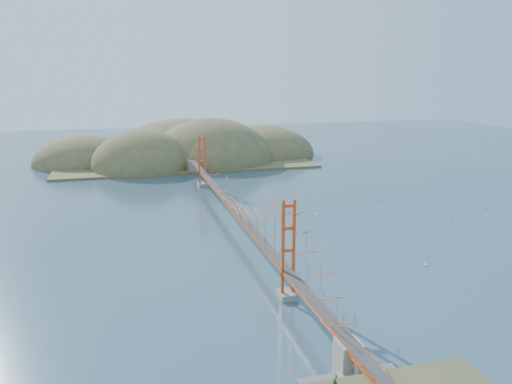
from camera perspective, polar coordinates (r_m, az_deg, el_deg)
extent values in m
plane|color=#2C4558|center=(86.06, -2.87, -3.62)|extent=(320.00, 320.00, 0.00)
cube|color=gray|center=(58.88, 3.59, -11.62)|extent=(2.00, 2.40, 0.70)
cube|color=gray|center=(114.49, -6.12, 0.84)|extent=(2.00, 2.40, 0.70)
cube|color=#AD3B13|center=(85.14, -2.90, -1.49)|extent=(1.40, 92.00, 0.16)
cube|color=#AD3B13|center=(85.19, -2.90, -1.62)|extent=(1.33, 92.00, 0.24)
cube|color=#38383A|center=(85.12, -2.90, -1.43)|extent=(1.19, 92.00, 0.03)
cube|color=gray|center=(45.26, 10.50, -18.30)|extent=(2.00, 2.20, 3.30)
cube|color=gray|center=(129.74, -7.29, 2.90)|extent=(2.20, 2.60, 3.30)
cube|color=#AD3B13|center=(39.96, 14.56, -20.45)|extent=(1.40, 12.00, 0.16)
cube|color=gray|center=(43.86, 11.68, -19.77)|extent=(0.50, 0.70, 2.95)
cube|color=brown|center=(44.64, 11.99, -20.46)|extent=(3.70, 2.30, 0.75)
cube|color=gray|center=(44.40, 12.02, -20.00)|extent=(3.70, 2.30, 0.10)
cylinder|color=white|center=(44.16, 12.05, -19.51)|extent=(0.03, 0.03, 1.00)
cube|color=#786245|center=(147.56, -8.27, 3.60)|extent=(70.00, 40.00, 0.60)
ellipsoid|color=#786245|center=(138.80, -12.77, 2.67)|extent=(28.00, 28.00, 21.00)
ellipsoid|color=#786245|center=(146.82, -5.06, 3.54)|extent=(36.00, 36.00, 25.00)
ellipsoid|color=#786245|center=(158.56, 0.84, 4.33)|extent=(32.00, 32.00, 18.00)
ellipsoid|color=#786245|center=(150.87, -19.08, 3.12)|extent=(28.00, 28.00, 16.00)
ellipsoid|color=#786245|center=(161.55, -8.19, 4.37)|extent=(44.00, 44.00, 22.00)
cube|color=white|center=(112.10, 2.90, 0.48)|extent=(0.52, 0.62, 0.11)
cylinder|color=white|center=(112.03, 2.90, 0.65)|extent=(0.02, 0.02, 0.67)
cube|color=white|center=(121.43, 17.58, 0.87)|extent=(0.44, 0.58, 0.10)
cylinder|color=white|center=(121.37, 17.59, 1.02)|extent=(0.02, 0.02, 0.62)
cube|color=white|center=(101.50, 9.09, -1.07)|extent=(0.50, 0.34, 0.09)
cylinder|color=white|center=(101.43, 9.10, -0.93)|extent=(0.01, 0.01, 0.52)
cube|color=white|center=(123.95, 10.24, 1.54)|extent=(0.51, 0.37, 0.09)
cylinder|color=white|center=(123.90, 10.25, 1.66)|extent=(0.01, 0.01, 0.53)
cube|color=white|center=(92.40, 21.11, -3.28)|extent=(0.60, 0.53, 0.11)
cylinder|color=white|center=(92.31, 21.13, -3.09)|extent=(0.02, 0.02, 0.66)
cube|color=white|center=(99.85, 17.20, -1.76)|extent=(0.18, 0.50, 0.09)
cylinder|color=white|center=(99.78, 17.21, -1.61)|extent=(0.01, 0.01, 0.54)
cube|color=white|center=(131.29, 4.60, 2.38)|extent=(0.33, 0.49, 0.09)
cylinder|color=white|center=(131.24, 4.60, 2.49)|extent=(0.01, 0.01, 0.51)
cube|color=white|center=(119.28, 16.99, 0.69)|extent=(0.59, 0.39, 0.10)
cylinder|color=white|center=(119.21, 17.00, 0.84)|extent=(0.02, 0.02, 0.61)
cube|color=white|center=(99.20, 24.81, -2.52)|extent=(0.51, 0.39, 0.09)
cylinder|color=white|center=(99.13, 24.83, -2.37)|extent=(0.01, 0.01, 0.54)
cube|color=white|center=(83.45, 13.47, -4.50)|extent=(0.50, 0.39, 0.09)
cylinder|color=white|center=(83.37, 13.48, -4.33)|extent=(0.01, 0.01, 0.53)
cube|color=white|center=(91.76, 6.88, -2.56)|extent=(0.27, 0.63, 0.11)
cylinder|color=white|center=(91.67, 6.89, -2.36)|extent=(0.02, 0.02, 0.66)
cube|color=white|center=(105.43, 20.10, -1.19)|extent=(0.40, 0.56, 0.10)
cylinder|color=white|center=(105.36, 20.11, -1.04)|extent=(0.02, 0.02, 0.58)
cube|color=white|center=(112.11, 9.25, 0.32)|extent=(0.46, 0.52, 0.10)
cylinder|color=white|center=(112.05, 9.26, 0.46)|extent=(0.02, 0.02, 0.57)
cube|color=white|center=(122.87, -3.31, 1.64)|extent=(0.63, 0.40, 0.11)
cylinder|color=white|center=(122.81, -3.31, 1.79)|extent=(0.02, 0.02, 0.65)
cube|color=white|center=(91.21, 19.80, -3.40)|extent=(0.48, 0.41, 0.09)
cylinder|color=white|center=(91.13, 19.82, -3.24)|extent=(0.01, 0.01, 0.52)
cube|color=white|center=(71.60, 18.74, -7.91)|extent=(0.51, 0.19, 0.09)
cylinder|color=white|center=(71.51, 18.75, -7.71)|extent=(0.01, 0.01, 0.55)
cube|color=white|center=(108.02, 12.50, -0.33)|extent=(0.63, 0.43, 0.11)
cylinder|color=white|center=(107.95, 12.51, -0.16)|extent=(0.02, 0.02, 0.66)
cube|color=white|center=(98.64, 13.90, -1.73)|extent=(0.34, 0.58, 0.10)
cylinder|color=white|center=(98.57, 13.91, -1.56)|extent=(0.02, 0.02, 0.60)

